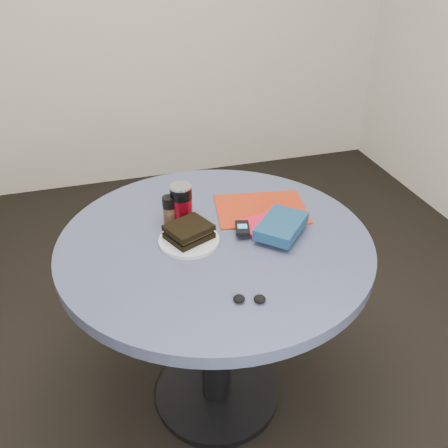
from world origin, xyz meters
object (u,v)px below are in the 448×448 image
object	(u,v)px
table	(215,279)
magazine	(261,209)
pepper_grinder	(170,211)
headphones	(249,299)
novel	(281,226)
plate	(189,241)
mp3_player	(242,228)
red_book	(265,224)
sandwich	(189,232)
soda_can	(181,204)

from	to	relation	value
table	magazine	bearing A→B (deg)	32.70
pepper_grinder	headphones	bearing A→B (deg)	-74.11
table	magazine	size ratio (longest dim) A/B	3.23
novel	headphones	world-z (taller)	novel
plate	mp3_player	xyz separation A→B (m)	(0.17, -0.00, 0.02)
pepper_grinder	headphones	distance (m)	0.46
magazine	red_book	bearing A→B (deg)	-94.52
sandwich	magazine	distance (m)	0.31
plate	headphones	distance (m)	0.33
headphones	novel	bearing A→B (deg)	53.85
pepper_grinder	novel	world-z (taller)	pepper_grinder
soda_can	pepper_grinder	world-z (taller)	soda_can
red_book	magazine	bearing A→B (deg)	63.28
magazine	red_book	distance (m)	0.11
table	red_book	world-z (taller)	red_book
soda_can	pepper_grinder	xyz separation A→B (m)	(-0.04, -0.00, -0.02)
soda_can	mp3_player	size ratio (longest dim) A/B	1.58
magazine	novel	size ratio (longest dim) A/B	1.67
soda_can	headphones	xyz separation A→B (m)	(0.08, -0.45, -0.06)
sandwich	magazine	xyz separation A→B (m)	(0.28, 0.12, -0.03)
sandwich	novel	xyz separation A→B (m)	(0.29, -0.05, 0.00)
novel	headphones	distance (m)	0.34
plate	novel	distance (m)	0.30
magazine	mp3_player	distance (m)	0.17
soda_can	novel	world-z (taller)	soda_can
soda_can	pepper_grinder	size ratio (longest dim) A/B	1.33
headphones	mp3_player	bearing A→B (deg)	75.15
pepper_grinder	red_book	xyz separation A→B (m)	(0.29, -0.11, -0.04)
mp3_player	headphones	xyz separation A→B (m)	(-0.08, -0.31, -0.02)
table	mp3_player	bearing A→B (deg)	-0.89
pepper_grinder	magazine	xyz separation A→B (m)	(0.32, 0.00, -0.05)
plate	headphones	world-z (taller)	headphones
table	headphones	distance (m)	0.36
table	plate	size ratio (longest dim) A/B	5.22
headphones	sandwich	bearing A→B (deg)	105.13
red_book	table	bearing A→B (deg)	173.98
pepper_grinder	headphones	xyz separation A→B (m)	(0.13, -0.44, -0.04)
plate	pepper_grinder	world-z (taller)	pepper_grinder
plate	red_book	size ratio (longest dim) A/B	1.22
soda_can	novel	xyz separation A→B (m)	(0.29, -0.17, -0.03)
sandwich	pepper_grinder	size ratio (longest dim) A/B	1.59
sandwich	soda_can	world-z (taller)	soda_can
magazine	headphones	world-z (taller)	headphones
pepper_grinder	red_book	world-z (taller)	pepper_grinder
headphones	plate	bearing A→B (deg)	105.90
plate	red_book	bearing A→B (deg)	3.77
mp3_player	table	bearing A→B (deg)	179.11
sandwich	mp3_player	world-z (taller)	sandwich
novel	headphones	bearing A→B (deg)	-172.61
table	magazine	world-z (taller)	magazine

